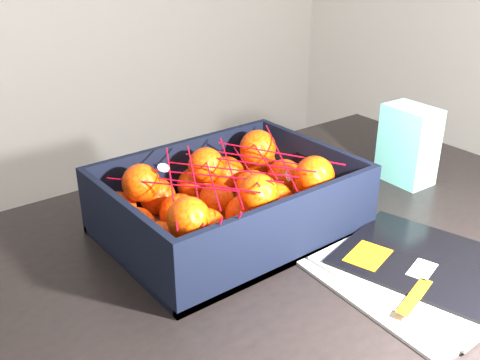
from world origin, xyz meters
TOP-DOWN VIEW (x-y plane):
  - table at (-0.10, -0.09)m, footprint 1.22×0.82m
  - magazine_stack at (-0.04, -0.31)m, footprint 0.31×0.32m
  - produce_crate at (-0.18, -0.00)m, footprint 0.42×0.31m
  - clementine_heap at (-0.18, -0.00)m, footprint 0.40×0.30m
  - mesh_net at (-0.19, -0.01)m, footprint 0.35×0.28m
  - retail_carton at (0.24, -0.06)m, footprint 0.08×0.11m

SIDE VIEW (x-z plane):
  - table at x=-0.10m, z-range 0.28..1.03m
  - magazine_stack at x=-0.04m, z-range 0.75..0.77m
  - produce_crate at x=-0.18m, z-range 0.73..0.85m
  - clementine_heap at x=-0.18m, z-range 0.75..0.87m
  - retail_carton at x=0.24m, z-range 0.75..0.91m
  - mesh_net at x=-0.19m, z-range 0.82..0.91m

